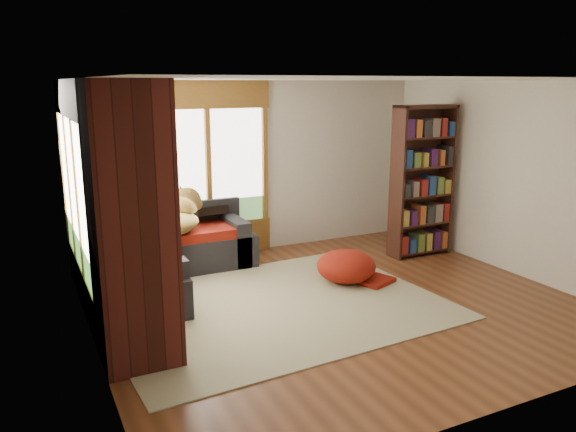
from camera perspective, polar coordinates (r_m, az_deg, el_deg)
name	(u,v)px	position (r m, az deg, el deg)	size (l,w,h in m)	color
floor	(338,304)	(6.79, 5.12, -8.85)	(5.50, 5.50, 0.00)	#572D18
ceiling	(343,79)	(6.29, 5.62, 13.67)	(5.50, 5.50, 0.00)	white
wall_back	(255,168)	(8.61, -3.36, 4.93)	(5.50, 0.04, 2.60)	silver
wall_front	(515,256)	(4.54, 22.05, -3.77)	(5.50, 0.04, 2.60)	silver
wall_left	(87,222)	(5.53, -19.79, -0.61)	(0.04, 5.00, 2.60)	silver
wall_right	(515,179)	(8.17, 22.09, 3.51)	(0.04, 5.00, 2.60)	silver
windows_back	(178,170)	(8.19, -11.07, 4.62)	(2.82, 0.10, 1.90)	brown
windows_left	(75,194)	(6.69, -20.78, 2.07)	(0.10, 2.62, 1.90)	brown
roller_blind	(68,151)	(7.45, -21.46, 6.21)	(0.03, 0.72, 0.90)	#70945D
brick_chimney	(132,227)	(5.24, -15.54, -1.05)	(0.70, 0.70, 2.60)	#471914
sectional_sofa	(141,262)	(7.52, -14.70, -4.54)	(2.20, 2.20, 0.80)	black
area_rug	(275,306)	(6.67, -1.33, -9.13)	(3.81, 2.91, 0.01)	beige
bookshelf	(422,182)	(8.61, 13.49, 3.42)	(0.97, 0.32, 2.25)	#391B13
pouf	(346,265)	(7.44, 5.94, -5.00)	(0.78, 0.78, 0.42)	#991606
dog_tan	(173,220)	(7.56, -11.59, -0.35)	(1.07, 0.88, 0.53)	olive
dog_brindle	(137,240)	(6.96, -15.12, -2.34)	(0.51, 0.76, 0.39)	#41281F
throw_pillows	(139,223)	(7.54, -14.86, -0.72)	(1.98, 1.68, 0.45)	black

